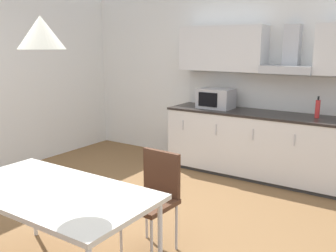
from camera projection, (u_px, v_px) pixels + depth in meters
name	position (u px, v px, depth m)	size (l,w,h in m)	color
ground_plane	(103.00, 242.00, 3.45)	(7.60, 8.39, 0.02)	brown
wall_back	(234.00, 78.00, 5.49)	(6.08, 0.10, 2.59)	white
kitchen_counter	(280.00, 148.00, 4.91)	(3.13, 0.67, 0.88)	#333333
backsplash_tile	(290.00, 94.00, 5.02)	(3.11, 0.02, 0.48)	silver
upper_wall_cabinets	(290.00, 50.00, 4.77)	(3.11, 0.40, 0.62)	silver
microwave	(216.00, 98.00, 5.30)	(0.48, 0.35, 0.28)	#ADADB2
bottle_red	(318.00, 109.00, 4.59)	(0.06, 0.06, 0.27)	red
dining_table	(52.00, 195.00, 2.74)	(1.56, 0.82, 0.73)	silver
chair_far_right	(154.00, 191.00, 3.22)	(0.42, 0.42, 0.87)	#4C2D1E
pendant_lamp	(41.00, 32.00, 2.49)	(0.32, 0.32, 0.22)	silver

